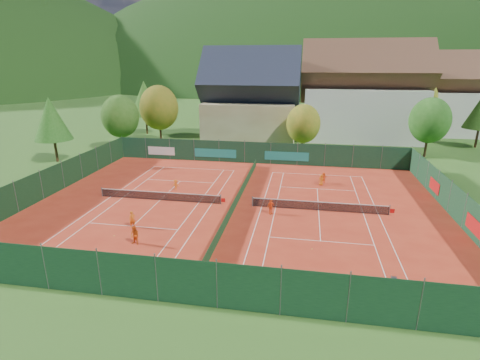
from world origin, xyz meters
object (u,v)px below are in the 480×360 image
object	(u,v)px
player_right_near	(271,207)
player_right_far_b	(324,178)
player_left_far	(176,185)
player_right_far_a	(321,180)
player_left_near	(132,219)
chalet	(251,104)
ball_hopper	(394,280)
hotel_block_b	(433,99)
hotel_block_a	(363,97)
player_left_mid	(135,235)

from	to	relation	value
player_right_near	player_right_far_b	distance (m)	11.42
player_left_far	player_right_far_a	bearing A→B (deg)	-165.96
player_left_far	player_right_far_a	size ratio (longest dim) A/B	0.94
player_left_near	player_right_far_b	distance (m)	22.47
chalet	player_right_far_b	distance (m)	25.12
ball_hopper	player_right_far_b	distance (m)	21.00
player_left_far	player_right_near	world-z (taller)	player_right_near
player_left_near	player_right_far_b	size ratio (longest dim) A/B	1.11
hotel_block_b	player_right_near	bearing A→B (deg)	-120.15
chalet	player_left_near	world-z (taller)	chalet
hotel_block_a	player_right_far_b	size ratio (longest dim) A/B	16.38
chalet	player_left_near	distance (m)	37.33
ball_hopper	player_right_far_b	bearing A→B (deg)	99.91
player_left_far	player_left_mid	bearing A→B (deg)	93.45
player_left_mid	player_right_near	distance (m)	12.60
player_right_far_a	player_left_near	bearing A→B (deg)	27.41
hotel_block_a	player_left_far	size ratio (longest dim) A/B	17.97
hotel_block_b	player_left_mid	world-z (taller)	hotel_block_b
hotel_block_b	player_left_far	bearing A→B (deg)	-132.60
player_right_far_b	player_left_mid	bearing A→B (deg)	7.30
hotel_block_a	player_left_mid	bearing A→B (deg)	-116.12
hotel_block_a	player_right_far_b	xyz separation A→B (m)	(-7.28, -27.40, -6.72)
ball_hopper	player_right_far_b	size ratio (longest dim) A/B	0.61
player_left_mid	player_left_far	distance (m)	12.81
player_left_near	player_right_far_a	world-z (taller)	player_left_near
hotel_block_a	ball_hopper	xyz separation A→B (m)	(-3.66, -48.09, -6.83)
player_right_near	hotel_block_b	bearing A→B (deg)	13.28
player_right_far_b	player_left_far	bearing A→B (deg)	-24.79
hotel_block_b	player_right_far_b	size ratio (longest dim) A/B	13.10
player_left_mid	hotel_block_b	bearing A→B (deg)	72.65
player_right_near	player_right_far_b	world-z (taller)	player_right_near
player_left_near	player_left_mid	bearing A→B (deg)	-101.92
hotel_block_a	player_left_near	bearing A→B (deg)	-119.32
hotel_block_b	player_left_far	distance (m)	55.62
player_left_mid	player_right_far_b	size ratio (longest dim) A/B	1.17
hotel_block_b	player_right_far_a	bearing A→B (deg)	-120.75
player_right_near	player_right_far_a	xyz separation A→B (m)	(4.91, 9.33, -0.09)
player_right_far_a	player_left_mid	bearing A→B (deg)	35.66
chalet	player_right_far_a	xyz separation A→B (m)	(11.44, -22.24, -5.98)
player_left_mid	player_left_far	xyz separation A→B (m)	(-1.14, 12.76, -0.17)
hotel_block_b	player_left_far	xyz separation A→B (m)	(-37.43, -40.70, -6.02)
hotel_block_a	ball_hopper	world-z (taller)	hotel_block_a
chalet	player_left_near	size ratio (longest dim) A/B	11.08
hotel_block_b	player_right_far_a	distance (m)	42.59
player_left_mid	player_right_near	bearing A→B (deg)	55.59
chalet	player_left_mid	world-z (taller)	chalet
hotel_block_b	ball_hopper	xyz separation A→B (m)	(-17.66, -56.09, -6.06)
player_left_mid	player_right_near	xyz separation A→B (m)	(9.82, 7.89, -0.04)
hotel_block_b	chalet	bearing A→B (deg)	-157.01
player_left_far	player_right_far_a	distance (m)	16.49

